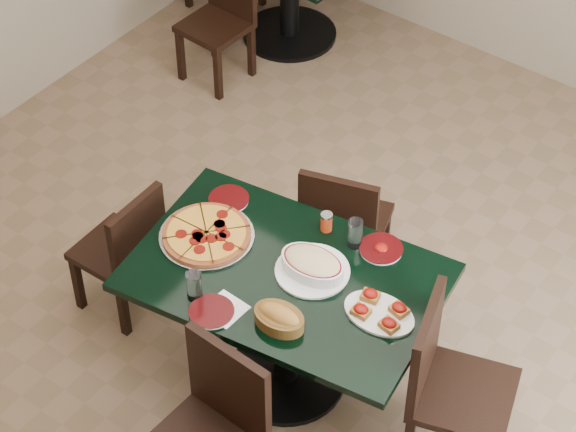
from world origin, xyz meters
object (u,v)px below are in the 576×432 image
Objects in this scene: bruschetta_platter at (379,311)px; back_chair_near at (222,13)px; chair_far at (343,223)px; chair_near at (213,425)px; lasagna_casserole at (313,265)px; chair_right at (446,379)px; bread_basket at (279,318)px; pepperoni_pizza at (207,234)px; main_table at (286,301)px; chair_left at (126,248)px.

back_chair_near is at bearing 142.09° from bruschetta_platter.
chair_near reaches higher than chair_far.
chair_far is 2.52× the size of lasagna_casserole.
chair_right is 0.43m from bruschetta_platter.
chair_far is 3.50× the size of bread_basket.
chair_near is 0.91m from pepperoni_pizza.
chair_far is 1.09m from chair_right.
chair_far is 2.01m from back_chair_near.
bruschetta_platter is (0.38, -0.03, -0.02)m from lasagna_casserole.
chair_near is at bearing 122.99° from chair_right.
chair_near is 0.53m from bread_basket.
main_table is 0.37m from bread_basket.
bread_basket is (0.01, 0.45, 0.28)m from chair_near.
chair_left is (-0.91, -0.10, -0.13)m from main_table.
chair_near is 1.15× the size of chair_left.
lasagna_casserole reaches higher than main_table.
chair_left is 0.59m from pepperoni_pizza.
chair_left is (-1.71, -0.20, -0.08)m from chair_right.
pepperoni_pizza is at bearing 133.44° from chair_near.
bruschetta_platter is at bearing 69.31° from chair_near.
chair_right is at bearing 52.90° from chair_near.
pepperoni_pizza is 1.81× the size of bread_basket.
chair_far is 1.08m from chair_left.
pepperoni_pizza is 0.53m from lasagna_casserole.
chair_far is at bearing 104.23° from chair_near.
pepperoni_pizza is (-0.58, 0.66, 0.25)m from chair_near.
chair_left is at bearing -173.30° from lasagna_casserole.
lasagna_casserole is at bearing 173.99° from bruschetta_platter.
chair_right is (0.80, 0.10, -0.05)m from main_table.
bread_basket is at bearing -82.76° from lasagna_casserole.
chair_far is 0.93× the size of chair_right.
chair_near is at bearing -114.37° from bruschetta_platter.
pepperoni_pizza reaches higher than main_table.
bread_basket reaches higher than pepperoni_pizza.
back_chair_near is (-1.82, 1.75, -0.12)m from main_table.
pepperoni_pizza is at bearing 49.02° from chair_far.
chair_right is 1.73m from chair_left.
bruschetta_platter reaches higher than pepperoni_pizza.
lasagna_casserole is (-0.06, 0.78, 0.28)m from chair_near.
lasagna_casserole is 1.01× the size of bruschetta_platter.
chair_left is 2.38× the size of bruschetta_platter.
chair_right is at bearing 24.07° from bread_basket.
chair_left is at bearing 168.40° from bread_basket.
pepperoni_pizza is at bearing 175.92° from main_table.
main_table is 1.83× the size of back_chair_near.
chair_near is 3.14m from back_chair_near.
back_chair_near is at bearing 40.26° from chair_right.
chair_near is 1.13× the size of back_chair_near.
main_table is 6.11× the size of bread_basket.
chair_right is at bearing -1.71° from main_table.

